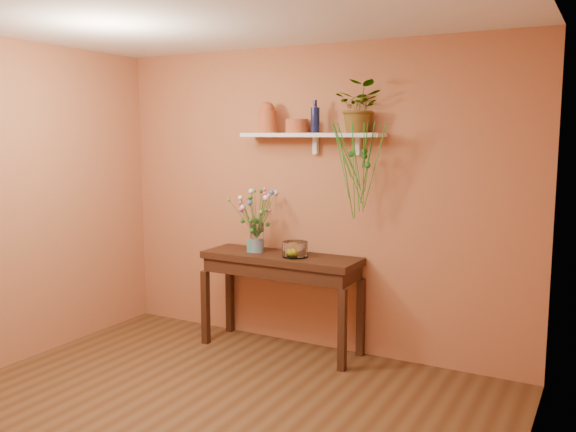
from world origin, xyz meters
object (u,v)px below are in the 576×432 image
Objects in this scene: spider_plant at (360,107)px; sideboard at (281,268)px; terracotta_jug at (267,118)px; glass_vase at (257,240)px; glass_bowl at (295,250)px; bouquet at (256,207)px; blue_bottle at (315,120)px.

sideboard is at bearing -168.48° from spider_plant.
sideboard is at bearing -27.10° from terracotta_jug.
spider_plant is at bearing 2.60° from terracotta_jug.
glass_vase reaches higher than glass_bowl.
bouquet reaches higher than sideboard.
sideboard is 1.34m from blue_bottle.
blue_bottle is 0.53× the size of bouquet.
glass_vase is at bearing -178.57° from sideboard.
spider_plant is (0.87, 0.04, 0.08)m from terracotta_jug.
bouquet reaches higher than glass_bowl.
terracotta_jug is 1.20m from glass_bowl.
blue_bottle is at bearing 19.26° from sideboard.
sideboard is at bearing 3.48° from bouquet.
bouquet is (-0.05, -0.11, -0.79)m from terracotta_jug.
terracotta_jug is at bearing 64.90° from bouquet.
spider_plant is (0.67, 0.14, 1.41)m from sideboard.
bouquet is (-0.92, -0.15, -0.87)m from spider_plant.
blue_bottle is 0.41m from spider_plant.
glass_vase is at bearing -168.73° from blue_bottle.
blue_bottle reaches higher than sideboard.
blue_bottle is 0.94m from bouquet.
blue_bottle is 1.20m from glass_vase.
sideboard is 3.38× the size of spider_plant.
sideboard is 1.56m from spider_plant.
sideboard is 0.25m from glass_bowl.
terracotta_jug is at bearing 159.75° from glass_bowl.
glass_bowl is (-0.52, -0.17, -1.22)m from spider_plant.
spider_plant reaches higher than glass_bowl.
spider_plant reaches higher than bouquet.
glass_vase is (-0.05, -0.10, -1.09)m from terracotta_jug.
terracotta_jug reaches higher than sideboard.
sideboard is 5.24× the size of terracotta_jug.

